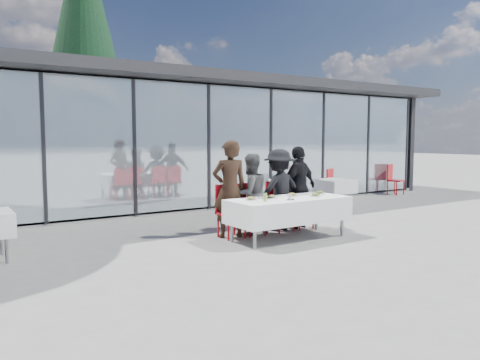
# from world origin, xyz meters

# --- Properties ---
(ground) EXTENTS (90.00, 90.00, 0.00)m
(ground) POSITION_xyz_m (0.00, 0.00, 0.00)
(ground) COLOR gray
(ground) RESTS_ON ground
(pavilion) EXTENTS (14.80, 8.80, 3.44)m
(pavilion) POSITION_xyz_m (2.00, 8.16, 2.15)
(pavilion) COLOR gray
(pavilion) RESTS_ON ground
(dining_table) EXTENTS (2.26, 0.96, 0.75)m
(dining_table) POSITION_xyz_m (0.57, 0.29, 0.54)
(dining_table) COLOR white
(dining_table) RESTS_ON ground
(diner_a) EXTENTS (0.79, 0.79, 1.80)m
(diner_a) POSITION_xyz_m (-0.24, 1.02, 0.90)
(diner_a) COLOR #322116
(diner_a) RESTS_ON ground
(diner_chair_a) EXTENTS (0.44, 0.44, 0.97)m
(diner_chair_a) POSITION_xyz_m (-0.24, 1.04, 0.54)
(diner_chair_a) COLOR red
(diner_chair_a) RESTS_ON ground
(diner_b) EXTENTS (0.76, 0.76, 1.54)m
(diner_b) POSITION_xyz_m (0.23, 1.02, 0.77)
(diner_b) COLOR #505050
(diner_b) RESTS_ON ground
(diner_chair_b) EXTENTS (0.44, 0.44, 0.97)m
(diner_chair_b) POSITION_xyz_m (0.23, 1.04, 0.54)
(diner_chair_b) COLOR red
(diner_chair_b) RESTS_ON ground
(diner_c) EXTENTS (1.09, 1.09, 1.61)m
(diner_c) POSITION_xyz_m (0.92, 1.02, 0.81)
(diner_c) COLOR black
(diner_c) RESTS_ON ground
(diner_chair_c) EXTENTS (0.44, 0.44, 0.97)m
(diner_chair_c) POSITION_xyz_m (0.92, 1.04, 0.54)
(diner_chair_c) COLOR red
(diner_chair_c) RESTS_ON ground
(diner_d) EXTENTS (1.17, 1.17, 1.67)m
(diner_d) POSITION_xyz_m (1.43, 1.02, 0.83)
(diner_d) COLOR black
(diner_d) RESTS_ON ground
(diner_chair_d) EXTENTS (0.44, 0.44, 0.97)m
(diner_chair_d) POSITION_xyz_m (1.43, 1.04, 0.54)
(diner_chair_d) COLOR red
(diner_chair_d) RESTS_ON ground
(plate_a) EXTENTS (0.23, 0.23, 0.07)m
(plate_a) POSITION_xyz_m (-0.17, 0.42, 0.78)
(plate_a) COLOR white
(plate_a) RESTS_ON dining_table
(plate_b) EXTENTS (0.23, 0.23, 0.07)m
(plate_b) POSITION_xyz_m (0.27, 0.42, 0.78)
(plate_b) COLOR white
(plate_b) RESTS_ON dining_table
(plate_c) EXTENTS (0.23, 0.23, 0.07)m
(plate_c) POSITION_xyz_m (0.76, 0.44, 0.78)
(plate_c) COLOR white
(plate_c) RESTS_ON dining_table
(plate_d) EXTENTS (0.23, 0.23, 0.07)m
(plate_d) POSITION_xyz_m (1.44, 0.43, 0.78)
(plate_d) COLOR white
(plate_d) RESTS_ON dining_table
(plate_extra) EXTENTS (0.23, 0.23, 0.07)m
(plate_extra) POSITION_xyz_m (1.11, 0.17, 0.78)
(plate_extra) COLOR white
(plate_extra) RESTS_ON dining_table
(juice_bottle) EXTENTS (0.06, 0.06, 0.15)m
(juice_bottle) POSITION_xyz_m (-0.06, 0.15, 0.82)
(juice_bottle) COLOR #90B94D
(juice_bottle) RESTS_ON dining_table
(drinking_glasses) EXTENTS (0.07, 0.07, 0.10)m
(drinking_glasses) POSITION_xyz_m (0.42, 0.08, 0.80)
(drinking_glasses) COLOR silver
(drinking_glasses) RESTS_ON dining_table
(folded_eyeglasses) EXTENTS (0.14, 0.03, 0.01)m
(folded_eyeglasses) POSITION_xyz_m (0.42, 0.07, 0.76)
(folded_eyeglasses) COLOR black
(folded_eyeglasses) RESTS_ON dining_table
(spare_table_right) EXTENTS (0.86, 0.86, 0.74)m
(spare_table_right) POSITION_xyz_m (4.11, 2.69, 0.55)
(spare_table_right) COLOR white
(spare_table_right) RESTS_ON ground
(spare_chair_a) EXTENTS (0.56, 0.56, 0.97)m
(spare_chair_a) POSITION_xyz_m (7.75, 3.71, 0.54)
(spare_chair_a) COLOR red
(spare_chair_a) RESTS_ON ground
(spare_chair_b) EXTENTS (0.58, 0.58, 0.97)m
(spare_chair_b) POSITION_xyz_m (4.45, 3.37, 0.54)
(spare_chair_b) COLOR red
(spare_chair_b) RESTS_ON ground
(lounger) EXTENTS (0.72, 1.38, 0.72)m
(lounger) POSITION_xyz_m (3.20, 3.56, 0.26)
(lounger) COLOR white
(lounger) RESTS_ON ground
(conifer_tree) EXTENTS (4.00, 4.00, 10.50)m
(conifer_tree) POSITION_xyz_m (0.50, 13.00, 5.99)
(conifer_tree) COLOR #382316
(conifer_tree) RESTS_ON ground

